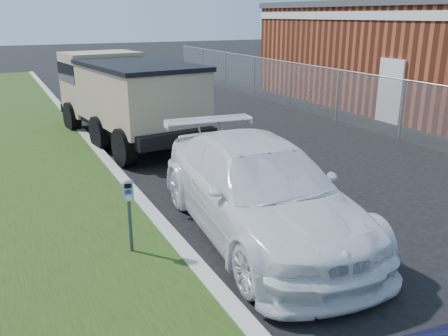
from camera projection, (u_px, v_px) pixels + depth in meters
name	position (u px, v px, depth m)	size (l,w,h in m)	color
ground	(318.00, 226.00, 8.54)	(120.00, 120.00, 0.00)	black
chainlink_fence	(338.00, 85.00, 16.64)	(0.06, 30.06, 30.00)	slate
brick_building	(439.00, 53.00, 19.73)	(9.20, 14.20, 4.17)	maroon
parking_meter	(129.00, 200.00, 7.10)	(0.18, 0.14, 1.20)	#3F4247
white_wagon	(258.00, 189.00, 8.04)	(2.24, 5.50, 1.60)	white
dump_truck	(125.00, 93.00, 14.09)	(3.22, 6.58, 2.48)	black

